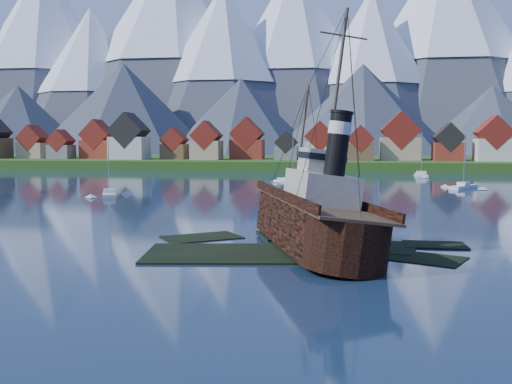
# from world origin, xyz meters

# --- Properties ---
(ground) EXTENTS (1400.00, 1400.00, 0.00)m
(ground) POSITION_xyz_m (0.00, 0.00, 0.00)
(ground) COLOR #172941
(ground) RESTS_ON ground
(shoal) EXTENTS (31.71, 21.24, 1.14)m
(shoal) POSITION_xyz_m (1.78, 2.15, -0.35)
(shoal) COLOR black
(shoal) RESTS_ON ground
(shore_bank) EXTENTS (600.00, 80.00, 3.20)m
(shore_bank) POSITION_xyz_m (0.00, 170.00, 0.00)
(shore_bank) COLOR #1A3F12
(shore_bank) RESTS_ON ground
(seawall) EXTENTS (600.00, 2.50, 2.00)m
(seawall) POSITION_xyz_m (0.00, 132.00, 0.00)
(seawall) COLOR #3F3D38
(seawall) RESTS_ON ground
(town) EXTENTS (250.96, 16.69, 17.30)m
(town) POSITION_xyz_m (-33.12, 152.18, 8.99)
(town) COLOR maroon
(town) RESTS_ON ground
(mountains) EXTENTS (965.00, 340.00, 205.00)m
(mountains) POSITION_xyz_m (-0.79, 481.26, 89.34)
(mountains) COLOR #2D333D
(mountains) RESTS_ON ground
(tugboat_wreck) EXTENTS (6.95, 29.95, 23.74)m
(tugboat_wreck) POSITION_xyz_m (2.72, 3.64, 2.98)
(tugboat_wreck) COLOR black
(tugboat_wreck) RESTS_ON ground
(sailboat_a) EXTENTS (5.51, 9.15, 10.96)m
(sailboat_a) POSITION_xyz_m (-36.53, 46.38, 0.24)
(sailboat_a) COLOR silver
(sailboat_a) RESTS_ON ground
(sailboat_c) EXTENTS (8.39, 9.02, 12.71)m
(sailboat_c) POSITION_xyz_m (-6.13, 86.71, 0.29)
(sailboat_c) COLOR silver
(sailboat_c) RESTS_ON ground
(sailboat_d) EXTENTS (7.02, 8.08, 11.74)m
(sailboat_d) POSITION_xyz_m (31.32, 72.69, 0.27)
(sailboat_d) COLOR silver
(sailboat_d) RESTS_ON ground
(sailboat_e) EXTENTS (3.31, 11.35, 13.03)m
(sailboat_e) POSITION_xyz_m (27.57, 109.98, 0.28)
(sailboat_e) COLOR silver
(sailboat_e) RESTS_ON ground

